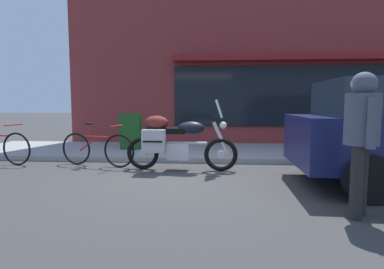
# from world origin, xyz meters

# --- Properties ---
(ground_plane) EXTENTS (80.00, 80.00, 0.00)m
(ground_plane) POSITION_xyz_m (0.00, 0.00, 0.00)
(ground_plane) COLOR #3A3A3A
(touring_motorcycle) EXTENTS (2.23, 0.62, 1.41)m
(touring_motorcycle) POSITION_xyz_m (-0.22, 0.47, 0.61)
(touring_motorcycle) COLOR black
(touring_motorcycle) RESTS_ON ground_plane
(parked_bicycle) EXTENTS (1.72, 0.56, 0.94)m
(parked_bicycle) POSITION_xyz_m (-1.92, 0.77, 0.38)
(parked_bicycle) COLOR black
(parked_bicycle) RESTS_ON ground_plane
(pedestrian_walking) EXTENTS (0.38, 0.56, 1.68)m
(pedestrian_walking) POSITION_xyz_m (2.26, -1.94, 1.06)
(pedestrian_walking) COLOR black
(pedestrian_walking) RESTS_ON ground_plane
(sandwich_board_sign) EXTENTS (0.55, 0.42, 0.95)m
(sandwich_board_sign) POSITION_xyz_m (-1.65, 2.43, 0.60)
(sandwich_board_sign) COLOR #1E511E
(sandwich_board_sign) RESTS_ON sidewalk_curb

